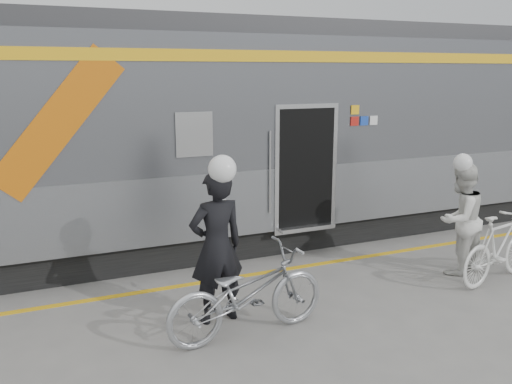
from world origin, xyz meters
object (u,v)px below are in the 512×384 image
woman (460,219)px  man (216,247)px  bicycle_left (247,293)px  bicycle_right (499,248)px

woman → man: bearing=-11.0°
bicycle_left → bicycle_right: bearing=-94.1°
woman → bicycle_right: woman is taller
man → bicycle_right: man is taller
man → bicycle_right: bearing=168.8°
bicycle_left → man: bearing=14.6°
woman → bicycle_right: size_ratio=0.99×
woman → bicycle_right: (0.30, -0.55, -0.35)m
man → woman: (4.15, 0.10, -0.11)m
man → bicycle_right: size_ratio=1.11×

